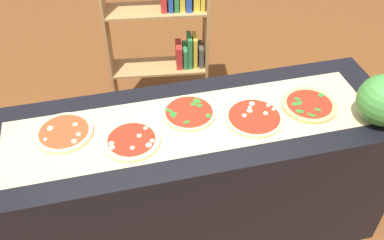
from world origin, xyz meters
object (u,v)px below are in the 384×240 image
Objects in this scene: pizza_mushroom_1 at (132,140)px; watermelon at (384,100)px; pizza_spinach_2 at (189,113)px; pizza_spinach_4 at (309,105)px; pizza_mushroom_3 at (254,117)px; bookshelf at (169,39)px; pizza_mushroom_0 at (64,133)px.

pizza_mushroom_1 is 1.08× the size of watermelon.
pizza_spinach_4 is (0.65, -0.09, 0.00)m from pizza_spinach_2.
pizza_mushroom_3 is 1.24m from bookshelf.
pizza_mushroom_3 is (0.65, 0.02, 0.00)m from pizza_mushroom_1.
watermelon is 1.63m from bookshelf.
watermelon is at bearing -9.68° from pizza_mushroom_0.
pizza_spinach_2 is 0.65m from pizza_spinach_4.
watermelon is at bearing -58.08° from bookshelf.
pizza_mushroom_0 is 1.62m from watermelon.
pizza_mushroom_1 and pizza_spinach_2 have the same top height.
pizza_mushroom_3 is at bearing -19.52° from pizza_spinach_2.
pizza_mushroom_1 is 0.19× the size of bookshelf.
pizza_mushroom_1 and pizza_mushroom_3 have the same top height.
pizza_spinach_2 is 1.05× the size of watermelon.
bookshelf reaches higher than pizza_mushroom_1.
bookshelf reaches higher than pizza_spinach_4.
pizza_spinach_4 is 1.11× the size of watermelon.
pizza_mushroom_1 is 0.97m from pizza_spinach_4.
pizza_mushroom_3 is 0.65m from watermelon.
pizza_mushroom_1 is at bearing -109.35° from bookshelf.
pizza_spinach_2 is (0.65, 0.00, -0.00)m from pizza_mushroom_0.
pizza_mushroom_0 is at bearing 176.01° from pizza_spinach_4.
pizza_mushroom_0 reaches higher than pizza_mushroom_1.
pizza_spinach_4 is 0.37m from watermelon.
pizza_mushroom_0 is at bearing 170.32° from watermelon.
bookshelf reaches higher than pizza_spinach_2.
pizza_mushroom_1 is 1.03× the size of pizza_spinach_2.
pizza_mushroom_3 is at bearing 165.84° from watermelon.
pizza_spinach_2 is (0.32, 0.13, 0.00)m from pizza_mushroom_1.
watermelon is at bearing -31.26° from pizza_spinach_4.
pizza_spinach_2 is at bearing 172.04° from pizza_spinach_4.
pizza_mushroom_0 reaches higher than pizza_mushroom_3.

